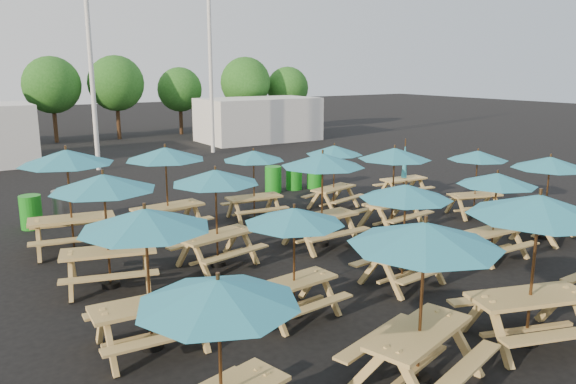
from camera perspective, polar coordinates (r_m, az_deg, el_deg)
ground at (r=14.51m, az=3.20°, el=-5.34°), size 120.00×120.00×0.00m
picnic_unit_0 at (r=6.48m, az=-7.08°, el=-11.07°), size 2.32×2.32×2.18m
picnic_unit_1 at (r=8.97m, az=-14.28°, el=-3.50°), size 2.18×2.18×2.36m
picnic_unit_2 at (r=11.80m, az=-18.21°, el=0.27°), size 2.59×2.59×2.41m
picnic_unit_3 at (r=14.48m, az=-21.56°, el=2.75°), size 2.59×2.59×2.56m
picnic_unit_4 at (r=7.93m, az=13.70°, el=-5.16°), size 2.65×2.65×2.43m
picnic_unit_5 at (r=9.92m, az=0.63°, el=-3.10°), size 2.01×2.01×2.07m
picnic_unit_6 at (r=12.59m, az=-7.37°, el=0.98°), size 2.36×2.36×2.26m
picnic_unit_7 at (r=15.21m, az=-12.34°, el=3.31°), size 2.33×2.33×2.42m
picnic_unit_8 at (r=9.66m, az=24.10°, el=-2.12°), size 2.81×2.81×2.55m
picnic_unit_9 at (r=11.64m, az=11.86°, el=-0.57°), size 2.08×2.08×2.17m
picnic_unit_10 at (r=13.94m, az=3.53°, el=2.69°), size 2.22×2.22×2.40m
picnic_unit_11 at (r=16.51m, az=-3.51°, el=3.30°), size 2.00×2.00×2.09m
picnic_unit_13 at (r=13.92m, az=20.44°, el=0.75°), size 1.84×1.84×2.08m
picnic_unit_14 at (r=15.84m, az=10.75°, el=3.37°), size 2.28×2.28×2.30m
picnic_unit_15 at (r=17.85m, az=4.72°, el=3.89°), size 2.24×2.24×2.06m
picnic_unit_17 at (r=16.06m, az=25.04°, el=2.27°), size 2.37×2.37×2.22m
picnic_unit_18 at (r=17.82m, az=18.70°, el=3.18°), size 2.21×2.21×2.03m
picnic_unit_19 at (r=19.83m, az=11.71°, el=1.84°), size 1.70×1.51×2.07m
waste_bin_0 at (r=17.35m, az=-24.66°, el=-1.86°), size 0.59×0.59×0.95m
waste_bin_1 at (r=17.67m, az=-21.91°, el=-1.37°), size 0.59×0.59×0.95m
waste_bin_2 at (r=20.33m, az=-1.51°, el=1.29°), size 0.59×0.59×0.95m
waste_bin_3 at (r=20.82m, az=0.61°, el=1.56°), size 0.59×0.59×0.95m
waste_bin_4 at (r=21.06m, az=2.74°, el=1.67°), size 0.59×0.59×0.95m
mast_0 at (r=25.96m, az=-19.63°, el=15.30°), size 0.20×0.20×12.00m
mast_1 at (r=30.00m, az=-7.96°, el=15.43°), size 0.20×0.20×12.00m
event_tent_1 at (r=34.83m, az=-3.03°, el=7.38°), size 7.00×4.00×2.60m
tree_3 at (r=36.47m, az=-22.88°, el=9.98°), size 3.36×3.36×5.09m
tree_4 at (r=36.84m, az=-17.08°, el=10.50°), size 3.41×3.41×5.17m
tree_5 at (r=38.64m, az=-10.94°, el=10.18°), size 2.94×2.94×4.45m
tree_6 at (r=38.71m, az=-4.35°, el=11.04°), size 3.38×3.38×5.13m
tree_7 at (r=40.46m, az=-0.05°, el=10.53°), size 2.95×2.95×4.48m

